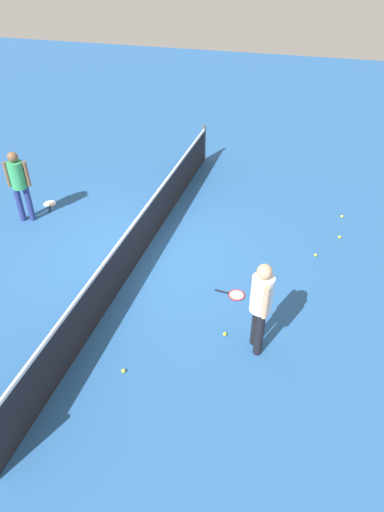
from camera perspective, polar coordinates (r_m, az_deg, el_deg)
name	(u,v)px	position (r m, az deg, el deg)	size (l,w,h in m)	color
ground_plane	(143,254)	(9.47, -6.32, 0.30)	(40.00, 40.00, 0.00)	#265693
court_net	(141,234)	(9.19, -6.52, 2.84)	(10.09, 0.09, 1.07)	#4C4C51
player_near_side	(261,302)	(6.81, 8.86, -5.81)	(0.51, 0.45, 1.70)	black
player_far_side	(19,181)	(10.80, -21.40, 8.95)	(0.44, 0.52, 1.70)	navy
tennis_racket_near_player	(235,295)	(8.40, 5.57, -4.98)	(0.33, 0.59, 0.03)	red
tennis_racket_far_player	(50,204)	(11.74, -17.83, 6.37)	(0.59, 0.45, 0.03)	white
tennis_ball_near_player	(342,216)	(11.22, 18.73, 4.84)	(0.07, 0.07, 0.07)	#C6E033
tennis_ball_by_net	(225,334)	(7.62, 4.25, -9.98)	(0.07, 0.07, 0.07)	#C6E033
tennis_ball_midcourt	(315,255)	(9.67, 15.59, 0.11)	(0.07, 0.07, 0.07)	#C6E033
tennis_ball_baseline	(340,237)	(10.41, 18.46, 2.32)	(0.07, 0.07, 0.07)	#C6E033
tennis_ball_stray_left	(123,371)	(7.16, -8.82, -14.40)	(0.07, 0.07, 0.07)	#C6E033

